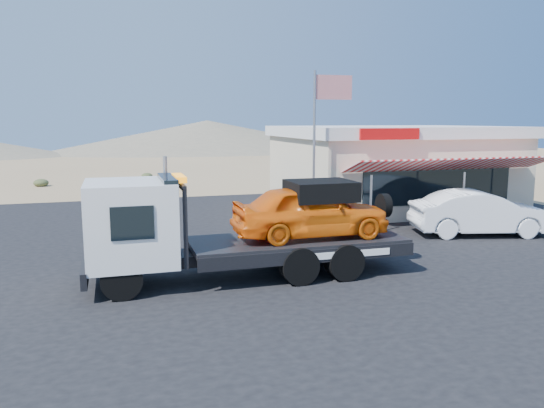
# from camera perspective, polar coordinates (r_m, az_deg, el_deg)

# --- Properties ---
(ground) EXTENTS (120.00, 120.00, 0.00)m
(ground) POSITION_cam_1_polar(r_m,az_deg,el_deg) (14.97, -6.27, -7.38)
(ground) COLOR #917652
(ground) RESTS_ON ground
(asphalt_lot) EXTENTS (32.00, 24.00, 0.02)m
(asphalt_lot) POSITION_cam_1_polar(r_m,az_deg,el_deg) (18.22, -1.81, -4.32)
(asphalt_lot) COLOR black
(asphalt_lot) RESTS_ON ground
(tow_truck) EXTENTS (8.42, 2.50, 2.81)m
(tow_truck) POSITION_cam_1_polar(r_m,az_deg,el_deg) (14.11, -3.28, -2.01)
(tow_truck) COLOR black
(tow_truck) RESTS_ON asphalt_lot
(white_sedan) EXTENTS (5.24, 2.92, 1.63)m
(white_sedan) POSITION_cam_1_polar(r_m,az_deg,el_deg) (20.93, 21.49, -0.90)
(white_sedan) COLOR white
(white_sedan) RESTS_ON asphalt_lot
(jerky_store) EXTENTS (10.40, 9.97, 3.90)m
(jerky_store) POSITION_cam_1_polar(r_m,az_deg,el_deg) (26.64, 12.69, 4.01)
(jerky_store) COLOR beige
(jerky_store) RESTS_ON asphalt_lot
(flagpole) EXTENTS (1.55, 0.10, 6.00)m
(flagpole) POSITION_cam_1_polar(r_m,az_deg,el_deg) (20.09, 5.19, 7.70)
(flagpole) COLOR #99999E
(flagpole) RESTS_ON asphalt_lot
(distant_hills) EXTENTS (126.00, 48.00, 4.20)m
(distant_hills) POSITION_cam_1_polar(r_m,az_deg,el_deg) (69.69, -22.85, 6.39)
(distant_hills) COLOR #726B59
(distant_hills) RESTS_ON ground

